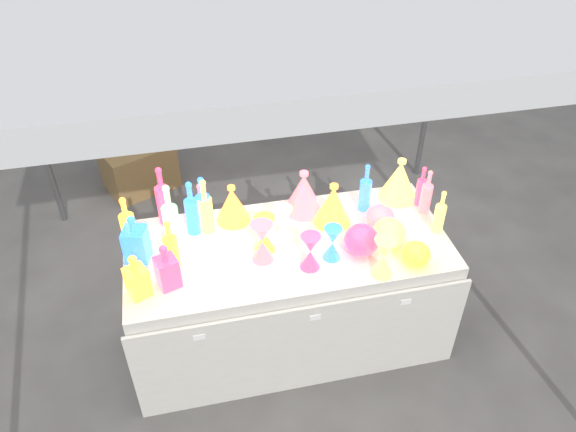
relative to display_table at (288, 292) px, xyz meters
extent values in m
plane|color=#5F5D58|center=(0.00, 0.01, -0.37)|extent=(80.00, 80.00, 0.00)
cylinder|color=gray|center=(-1.50, 1.51, 0.83)|extent=(0.04, 0.04, 2.40)
cylinder|color=gray|center=(1.50, 1.51, 0.83)|extent=(0.04, 0.04, 2.40)
cylinder|color=gray|center=(0.00, 1.48, 0.63)|extent=(3.00, 0.04, 0.04)
cube|color=silver|center=(0.00, 0.01, 0.00)|extent=(1.80, 0.80, 0.75)
cube|color=silver|center=(0.00, -0.41, -0.04)|extent=(1.84, 0.02, 0.68)
cube|color=white|center=(-0.55, -0.42, 0.23)|extent=(0.06, 0.00, 0.03)
cube|color=white|center=(0.05, -0.42, 0.23)|extent=(0.06, 0.00, 0.03)
cube|color=white|center=(0.55, -0.42, 0.23)|extent=(0.06, 0.00, 0.03)
cube|color=olive|center=(-0.88, 1.84, -0.17)|extent=(0.67, 0.59, 0.40)
cube|color=olive|center=(1.03, 3.00, -0.34)|extent=(0.80, 0.64, 0.06)
camera|label=1|loc=(-0.51, -2.28, 2.46)|focal=35.00mm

